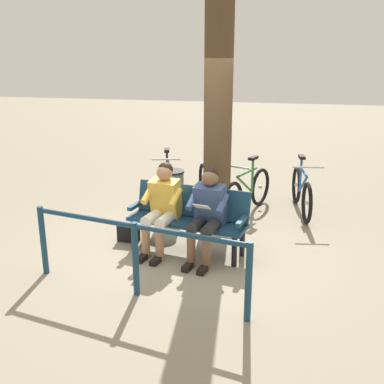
% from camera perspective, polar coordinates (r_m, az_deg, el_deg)
% --- Properties ---
extents(ground_plane, '(40.00, 40.00, 0.00)m').
position_cam_1_polar(ground_plane, '(6.04, -1.43, -7.78)').
color(ground_plane, gray).
extents(bench, '(1.66, 0.74, 0.87)m').
position_cam_1_polar(bench, '(5.97, -0.36, -2.85)').
color(bench, navy).
rests_on(bench, ground).
extents(person_reading, '(0.53, 0.81, 1.20)m').
position_cam_1_polar(person_reading, '(5.66, 1.99, -2.30)').
color(person_reading, '#334772').
rests_on(person_reading, ground).
extents(person_companion, '(0.53, 0.81, 1.20)m').
position_cam_1_polar(person_companion, '(5.90, -3.81, -1.49)').
color(person_companion, gold).
rests_on(person_companion, ground).
extents(handbag, '(0.30, 0.14, 0.24)m').
position_cam_1_polar(handbag, '(6.43, -8.10, -5.21)').
color(handbag, black).
rests_on(handbag, ground).
extents(tree_trunk, '(0.42, 0.42, 3.37)m').
position_cam_1_polar(tree_trunk, '(6.70, 3.34, 9.72)').
color(tree_trunk, '#4C3823').
rests_on(tree_trunk, ground).
extents(litter_bin, '(0.40, 0.40, 0.82)m').
position_cam_1_polar(litter_bin, '(7.07, -2.59, -0.47)').
color(litter_bin, slate).
rests_on(litter_bin, ground).
extents(bicycle_black, '(0.48, 1.67, 0.94)m').
position_cam_1_polar(bicycle_black, '(7.67, 13.78, 0.05)').
color(bicycle_black, black).
rests_on(bicycle_black, ground).
extents(bicycle_green, '(0.70, 1.59, 0.94)m').
position_cam_1_polar(bicycle_green, '(7.46, 7.02, -0.05)').
color(bicycle_green, black).
rests_on(bicycle_green, ground).
extents(bicycle_red, '(0.75, 1.57, 0.94)m').
position_cam_1_polar(bicycle_red, '(7.72, 2.22, 0.66)').
color(bicycle_red, black).
rests_on(bicycle_red, ground).
extents(bicycle_orange, '(0.59, 1.64, 0.94)m').
position_cam_1_polar(bicycle_orange, '(7.98, -3.19, 1.20)').
color(bicycle_orange, black).
rests_on(bicycle_orange, ground).
extents(railing_fence, '(2.57, 0.53, 0.85)m').
position_cam_1_polar(railing_fence, '(4.86, -7.28, -6.91)').
color(railing_fence, navy).
rests_on(railing_fence, ground).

